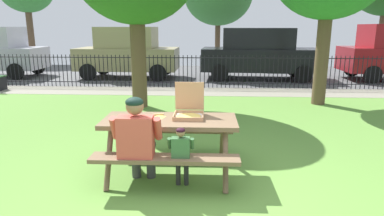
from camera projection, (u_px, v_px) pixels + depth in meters
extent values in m
cube|color=#60903B|center=(197.00, 150.00, 5.55)|extent=(28.00, 11.68, 0.02)
cube|color=gray|center=(204.00, 92.00, 10.54)|extent=(28.00, 1.40, 0.01)
cube|color=#515154|center=(206.00, 74.00, 14.40)|extent=(28.00, 6.56, 0.01)
cube|color=brown|center=(170.00, 121.00, 4.53)|extent=(1.81, 0.78, 0.06)
cube|color=brown|center=(165.00, 159.00, 4.02)|extent=(1.80, 0.30, 0.05)
cube|color=brown|center=(174.00, 129.00, 5.19)|extent=(1.80, 0.30, 0.05)
cylinder|color=brown|center=(109.00, 158.00, 4.25)|extent=(0.08, 0.43, 0.74)
cylinder|color=brown|center=(124.00, 138.00, 5.06)|extent=(0.08, 0.43, 0.74)
cylinder|color=brown|center=(226.00, 160.00, 4.19)|extent=(0.08, 0.43, 0.74)
cylinder|color=brown|center=(223.00, 139.00, 4.99)|extent=(0.08, 0.43, 0.74)
cube|color=tan|center=(189.00, 117.00, 4.59)|extent=(0.41, 0.41, 0.01)
cube|color=silver|center=(189.00, 117.00, 4.59)|extent=(0.38, 0.38, 0.00)
cube|color=tan|center=(188.00, 119.00, 4.39)|extent=(0.41, 0.01, 0.04)
cube|color=tan|center=(189.00, 112.00, 4.77)|extent=(0.41, 0.01, 0.04)
cube|color=tan|center=(174.00, 115.00, 4.59)|extent=(0.01, 0.41, 0.04)
cube|color=tan|center=(203.00, 115.00, 4.57)|extent=(0.01, 0.41, 0.04)
cube|color=tan|center=(190.00, 96.00, 4.73)|extent=(0.41, 0.06, 0.41)
cylinder|color=tan|center=(189.00, 116.00, 4.58)|extent=(0.35, 0.35, 0.01)
cylinder|color=#E1C65B|center=(189.00, 116.00, 4.58)|extent=(0.32, 0.32, 0.00)
pyramid|color=#E6CC54|center=(160.00, 116.00, 4.63)|extent=(0.18, 0.21, 0.01)
cube|color=tan|center=(159.00, 114.00, 4.72)|extent=(0.14, 0.07, 0.02)
cylinder|color=#3F3F3F|center=(136.00, 162.00, 4.50)|extent=(0.12, 0.12, 0.44)
cylinder|color=#3F3F3F|center=(132.00, 150.00, 4.24)|extent=(0.16, 0.42, 0.15)
cylinder|color=#3F3F3F|center=(151.00, 162.00, 4.49)|extent=(0.12, 0.12, 0.44)
cylinder|color=#3F3F3F|center=(148.00, 150.00, 4.23)|extent=(0.16, 0.42, 0.15)
cube|color=#CC4C3F|center=(136.00, 138.00, 3.97)|extent=(0.42, 0.23, 0.52)
cylinder|color=#CC4C3F|center=(115.00, 128.00, 4.01)|extent=(0.09, 0.21, 0.31)
cylinder|color=#CC4C3F|center=(158.00, 128.00, 3.99)|extent=(0.09, 0.21, 0.31)
sphere|color=#8C6647|center=(135.00, 106.00, 3.90)|extent=(0.21, 0.21, 0.21)
ellipsoid|color=black|center=(134.00, 102.00, 3.88)|extent=(0.21, 0.20, 0.12)
cylinder|color=#2B2B2B|center=(178.00, 169.00, 4.28)|extent=(0.06, 0.06, 0.44)
cylinder|color=#2B2B2B|center=(177.00, 154.00, 4.12)|extent=(0.08, 0.22, 0.08)
cylinder|color=#2B2B2B|center=(186.00, 169.00, 4.27)|extent=(0.06, 0.06, 0.44)
cylinder|color=#2B2B2B|center=(186.00, 155.00, 4.11)|extent=(0.08, 0.22, 0.08)
cube|color=#386638|center=(181.00, 148.00, 3.98)|extent=(0.22, 0.12, 0.27)
cylinder|color=#386638|center=(170.00, 143.00, 4.00)|extent=(0.05, 0.11, 0.16)
cylinder|color=#386638|center=(192.00, 144.00, 3.99)|extent=(0.05, 0.11, 0.16)
sphere|color=#8C6647|center=(181.00, 132.00, 3.94)|extent=(0.11, 0.11, 0.11)
ellipsoid|color=black|center=(181.00, 130.00, 3.93)|extent=(0.11, 0.10, 0.06)
cylinder|color=black|center=(205.00, 58.00, 10.98)|extent=(18.74, 0.03, 0.03)
cylinder|color=black|center=(204.00, 83.00, 11.18)|extent=(18.74, 0.03, 0.03)
cylinder|color=black|center=(3.00, 70.00, 11.47)|extent=(0.02, 0.02, 1.08)
cylinder|color=black|center=(7.00, 70.00, 11.46)|extent=(0.02, 0.02, 1.08)
cylinder|color=black|center=(11.00, 70.00, 11.45)|extent=(0.02, 0.02, 1.08)
cylinder|color=black|center=(15.00, 70.00, 11.44)|extent=(0.02, 0.02, 1.08)
cylinder|color=black|center=(19.00, 70.00, 11.44)|extent=(0.02, 0.02, 1.08)
cylinder|color=black|center=(23.00, 70.00, 11.43)|extent=(0.02, 0.02, 1.08)
cylinder|color=black|center=(27.00, 70.00, 11.42)|extent=(0.02, 0.02, 1.08)
cylinder|color=black|center=(31.00, 70.00, 11.41)|extent=(0.02, 0.02, 1.08)
cylinder|color=black|center=(35.00, 70.00, 11.41)|extent=(0.02, 0.02, 1.08)
cylinder|color=black|center=(39.00, 70.00, 11.40)|extent=(0.02, 0.02, 1.08)
cylinder|color=black|center=(43.00, 70.00, 11.39)|extent=(0.02, 0.02, 1.08)
cylinder|color=black|center=(47.00, 70.00, 11.38)|extent=(0.02, 0.02, 1.08)
cylinder|color=black|center=(51.00, 71.00, 11.37)|extent=(0.02, 0.02, 1.08)
cylinder|color=black|center=(55.00, 71.00, 11.37)|extent=(0.02, 0.02, 1.08)
cylinder|color=black|center=(59.00, 71.00, 11.36)|extent=(0.02, 0.02, 1.08)
cylinder|color=black|center=(63.00, 71.00, 11.35)|extent=(0.02, 0.02, 1.08)
cylinder|color=black|center=(67.00, 71.00, 11.34)|extent=(0.02, 0.02, 1.08)
cylinder|color=black|center=(71.00, 71.00, 11.34)|extent=(0.02, 0.02, 1.08)
cylinder|color=black|center=(75.00, 71.00, 11.33)|extent=(0.02, 0.02, 1.08)
cylinder|color=black|center=(79.00, 71.00, 11.32)|extent=(0.02, 0.02, 1.08)
cylinder|color=black|center=(83.00, 71.00, 11.31)|extent=(0.02, 0.02, 1.08)
cylinder|color=black|center=(87.00, 71.00, 11.31)|extent=(0.02, 0.02, 1.08)
cylinder|color=black|center=(92.00, 71.00, 11.30)|extent=(0.02, 0.02, 1.08)
cylinder|color=black|center=(96.00, 71.00, 11.29)|extent=(0.02, 0.02, 1.08)
cylinder|color=black|center=(100.00, 71.00, 11.28)|extent=(0.02, 0.02, 1.08)
cylinder|color=black|center=(104.00, 71.00, 11.27)|extent=(0.02, 0.02, 1.08)
cylinder|color=black|center=(108.00, 71.00, 11.27)|extent=(0.02, 0.02, 1.08)
cylinder|color=black|center=(112.00, 71.00, 11.26)|extent=(0.02, 0.02, 1.08)
cylinder|color=black|center=(116.00, 71.00, 11.25)|extent=(0.02, 0.02, 1.08)
cylinder|color=black|center=(120.00, 71.00, 11.24)|extent=(0.02, 0.02, 1.08)
cylinder|color=black|center=(125.00, 71.00, 11.24)|extent=(0.02, 0.02, 1.08)
cylinder|color=black|center=(129.00, 71.00, 11.23)|extent=(0.02, 0.02, 1.08)
cylinder|color=black|center=(133.00, 71.00, 11.22)|extent=(0.02, 0.02, 1.08)
cylinder|color=black|center=(137.00, 71.00, 11.21)|extent=(0.02, 0.02, 1.08)
cylinder|color=black|center=(141.00, 71.00, 11.21)|extent=(0.02, 0.02, 1.08)
cylinder|color=black|center=(145.00, 71.00, 11.20)|extent=(0.02, 0.02, 1.08)
cylinder|color=black|center=(150.00, 71.00, 11.19)|extent=(0.02, 0.02, 1.08)
cylinder|color=black|center=(154.00, 71.00, 11.18)|extent=(0.02, 0.02, 1.08)
cylinder|color=black|center=(158.00, 71.00, 11.18)|extent=(0.02, 0.02, 1.08)
cylinder|color=black|center=(162.00, 71.00, 11.17)|extent=(0.02, 0.02, 1.08)
cylinder|color=black|center=(166.00, 71.00, 11.16)|extent=(0.02, 0.02, 1.08)
cylinder|color=black|center=(171.00, 71.00, 11.15)|extent=(0.02, 0.02, 1.08)
cylinder|color=black|center=(175.00, 71.00, 11.14)|extent=(0.02, 0.02, 1.08)
cylinder|color=black|center=(179.00, 71.00, 11.14)|extent=(0.02, 0.02, 1.08)
cylinder|color=black|center=(183.00, 71.00, 11.13)|extent=(0.02, 0.02, 1.08)
cylinder|color=black|center=(187.00, 72.00, 11.12)|extent=(0.02, 0.02, 1.08)
cylinder|color=black|center=(192.00, 72.00, 11.11)|extent=(0.02, 0.02, 1.08)
cylinder|color=black|center=(196.00, 72.00, 11.11)|extent=(0.02, 0.02, 1.08)
cylinder|color=black|center=(200.00, 72.00, 11.10)|extent=(0.02, 0.02, 1.08)
cylinder|color=black|center=(204.00, 72.00, 11.09)|extent=(0.02, 0.02, 1.08)
cylinder|color=black|center=(209.00, 72.00, 11.08)|extent=(0.02, 0.02, 1.08)
cylinder|color=black|center=(213.00, 72.00, 11.08)|extent=(0.02, 0.02, 1.08)
cylinder|color=black|center=(217.00, 72.00, 11.07)|extent=(0.02, 0.02, 1.08)
cylinder|color=black|center=(222.00, 72.00, 11.06)|extent=(0.02, 0.02, 1.08)
cylinder|color=black|center=(226.00, 72.00, 11.05)|extent=(0.02, 0.02, 1.08)
cylinder|color=black|center=(230.00, 72.00, 11.04)|extent=(0.02, 0.02, 1.08)
cylinder|color=black|center=(234.00, 72.00, 11.04)|extent=(0.02, 0.02, 1.08)
cylinder|color=black|center=(239.00, 72.00, 11.03)|extent=(0.02, 0.02, 1.08)
cylinder|color=black|center=(243.00, 72.00, 11.02)|extent=(0.02, 0.02, 1.08)
cylinder|color=black|center=(247.00, 72.00, 11.01)|extent=(0.02, 0.02, 1.08)
cylinder|color=black|center=(252.00, 72.00, 11.01)|extent=(0.02, 0.02, 1.08)
cylinder|color=black|center=(256.00, 72.00, 11.00)|extent=(0.02, 0.02, 1.08)
cylinder|color=black|center=(260.00, 72.00, 10.99)|extent=(0.02, 0.02, 1.08)
cylinder|color=black|center=(265.00, 72.00, 10.98)|extent=(0.02, 0.02, 1.08)
cylinder|color=black|center=(269.00, 72.00, 10.98)|extent=(0.02, 0.02, 1.08)
cylinder|color=black|center=(273.00, 72.00, 10.97)|extent=(0.02, 0.02, 1.08)
cylinder|color=black|center=(278.00, 72.00, 10.96)|extent=(0.02, 0.02, 1.08)
cylinder|color=black|center=(282.00, 72.00, 10.95)|extent=(0.02, 0.02, 1.08)
cylinder|color=black|center=(286.00, 72.00, 10.95)|extent=(0.02, 0.02, 1.08)
cylinder|color=black|center=(291.00, 72.00, 10.94)|extent=(0.02, 0.02, 1.08)
cylinder|color=black|center=(295.00, 72.00, 10.93)|extent=(0.02, 0.02, 1.08)
cylinder|color=black|center=(300.00, 72.00, 10.92)|extent=(0.02, 0.02, 1.08)
cylinder|color=black|center=(304.00, 72.00, 10.91)|extent=(0.02, 0.02, 1.08)
cylinder|color=black|center=(308.00, 72.00, 10.91)|extent=(0.02, 0.02, 1.08)
cylinder|color=black|center=(313.00, 72.00, 10.90)|extent=(0.02, 0.02, 1.08)
cylinder|color=black|center=(317.00, 72.00, 10.89)|extent=(0.02, 0.02, 1.08)
cylinder|color=black|center=(322.00, 72.00, 10.88)|extent=(0.02, 0.02, 1.08)
cylinder|color=black|center=(326.00, 73.00, 10.88)|extent=(0.02, 0.02, 1.08)
cylinder|color=black|center=(331.00, 73.00, 10.87)|extent=(0.02, 0.02, 1.08)
cylinder|color=black|center=(335.00, 73.00, 10.86)|extent=(0.02, 0.02, 1.08)
cylinder|color=black|center=(339.00, 73.00, 10.85)|extent=(0.02, 0.02, 1.08)
cylinder|color=black|center=(344.00, 73.00, 10.85)|extent=(0.02, 0.02, 1.08)
cylinder|color=black|center=(348.00, 73.00, 10.84)|extent=(0.02, 0.02, 1.08)
cylinder|color=black|center=(353.00, 73.00, 10.83)|extent=(0.02, 0.02, 1.08)
cylinder|color=black|center=(357.00, 73.00, 10.82)|extent=(0.02, 0.02, 1.08)
cylinder|color=black|center=(362.00, 73.00, 10.81)|extent=(0.02, 0.02, 1.08)
cylinder|color=black|center=(366.00, 73.00, 10.81)|extent=(0.02, 0.02, 1.08)
cylinder|color=black|center=(371.00, 73.00, 10.80)|extent=(0.02, 0.02, 1.08)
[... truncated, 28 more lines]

